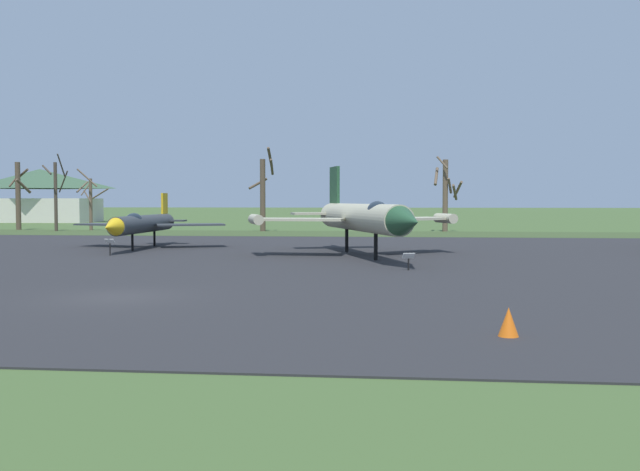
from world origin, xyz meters
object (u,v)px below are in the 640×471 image
object	(u,v)px
info_placard_front_left	(409,259)
info_placard_rear_center	(110,245)
visitor_building	(40,195)
jet_fighter_front_left	(363,217)
traffic_cone	(508,323)
jet_fighter_rear_center	(142,224)

from	to	relation	value
info_placard_front_left	info_placard_rear_center	distance (m)	19.51
visitor_building	info_placard_front_left	bearing A→B (deg)	-52.07
jet_fighter_front_left	info_placard_front_left	distance (m)	8.71
info_placard_front_left	traffic_cone	xyz separation A→B (m)	(2.12, -16.58, -0.19)
jet_fighter_front_left	visitor_building	world-z (taller)	visitor_building
jet_fighter_rear_center	visitor_building	xyz separation A→B (m)	(-37.81, 58.47, 2.40)
jet_fighter_rear_center	traffic_cone	distance (m)	36.29
info_placard_front_left	jet_fighter_rear_center	xyz separation A→B (m)	(-18.23, 13.43, 1.23)
jet_fighter_front_left	info_placard_rear_center	size ratio (longest dim) A/B	16.23
info_placard_rear_center	info_placard_front_left	bearing A→B (deg)	-22.09
jet_fighter_rear_center	visitor_building	world-z (taller)	visitor_building
visitor_building	traffic_cone	world-z (taller)	visitor_building
jet_fighter_front_left	info_placard_rear_center	world-z (taller)	jet_fighter_front_left
info_placard_front_left	jet_fighter_rear_center	size ratio (longest dim) A/B	0.07
traffic_cone	info_placard_front_left	bearing A→B (deg)	97.30
info_placard_rear_center	traffic_cone	bearing A→B (deg)	-49.82
info_placard_rear_center	jet_fighter_front_left	bearing A→B (deg)	2.84
jet_fighter_front_left	info_placard_front_left	bearing A→B (deg)	-72.36
info_placard_front_left	visitor_building	world-z (taller)	visitor_building
info_placard_front_left	visitor_building	bearing A→B (deg)	127.93
jet_fighter_rear_center	info_placard_rear_center	xyz separation A→B (m)	(0.16, -6.09, -1.12)
visitor_building	traffic_cone	size ratio (longest dim) A/B	22.73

